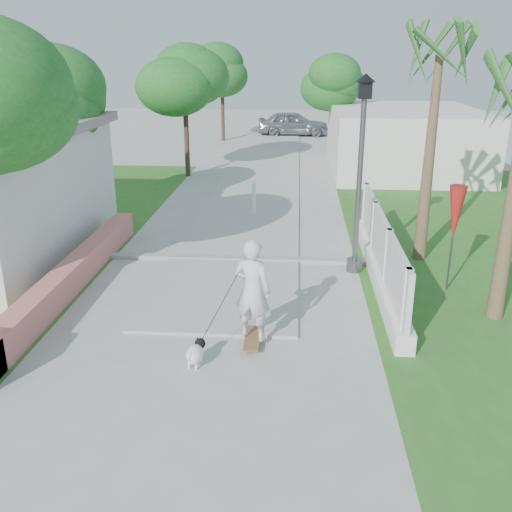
# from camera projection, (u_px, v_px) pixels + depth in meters

# --- Properties ---
(ground) EXTENTS (90.00, 90.00, 0.00)m
(ground) POSITION_uv_depth(u_px,v_px,m) (189.00, 400.00, 8.44)
(ground) COLOR #B7B7B2
(ground) RESTS_ON ground
(path_strip) EXTENTS (3.20, 36.00, 0.06)m
(path_strip) POSITION_uv_depth(u_px,v_px,m) (266.00, 159.00, 27.20)
(path_strip) COLOR #B7B7B2
(path_strip) RESTS_ON ground
(curb) EXTENTS (6.50, 0.25, 0.10)m
(curb) POSITION_uv_depth(u_px,v_px,m) (234.00, 259.00, 14.06)
(curb) COLOR #999993
(curb) RESTS_ON ground
(grass_left) EXTENTS (8.00, 20.00, 0.01)m
(grass_left) POSITION_uv_depth(u_px,v_px,m) (0.00, 230.00, 16.42)
(grass_left) COLOR #2E6B22
(grass_left) RESTS_ON ground
(grass_right) EXTENTS (8.00, 20.00, 0.01)m
(grass_right) POSITION_uv_depth(u_px,v_px,m) (498.00, 241.00, 15.47)
(grass_right) COLOR #2E6B22
(grass_right) RESTS_ON ground
(pink_wall) EXTENTS (0.45, 8.20, 0.80)m
(pink_wall) POSITION_uv_depth(u_px,v_px,m) (64.00, 283.00, 11.90)
(pink_wall) COLOR #C17363
(pink_wall) RESTS_ON ground
(lattice_fence) EXTENTS (0.35, 7.00, 1.50)m
(lattice_fence) POSITION_uv_depth(u_px,v_px,m) (380.00, 257.00, 12.72)
(lattice_fence) COLOR white
(lattice_fence) RESTS_ON ground
(building_right) EXTENTS (6.00, 8.00, 2.60)m
(building_right) POSITION_uv_depth(u_px,v_px,m) (402.00, 139.00, 24.49)
(building_right) COLOR silver
(building_right) RESTS_ON ground
(street_lamp) EXTENTS (0.44, 0.44, 4.44)m
(street_lamp) POSITION_uv_depth(u_px,v_px,m) (360.00, 169.00, 12.58)
(street_lamp) COLOR #59595E
(street_lamp) RESTS_ON ground
(bollard) EXTENTS (0.14, 0.14, 1.09)m
(bollard) POSITION_uv_depth(u_px,v_px,m) (254.00, 198.00, 17.62)
(bollard) COLOR white
(bollard) RESTS_ON ground
(patio_umbrella) EXTENTS (0.36, 0.36, 2.30)m
(patio_umbrella) POSITION_uv_depth(u_px,v_px,m) (455.00, 215.00, 11.77)
(patio_umbrella) COLOR #59595E
(patio_umbrella) RESTS_ON ground
(tree_left_mid) EXTENTS (3.20, 3.20, 4.85)m
(tree_left_mid) POSITION_uv_depth(u_px,v_px,m) (43.00, 105.00, 15.59)
(tree_left_mid) COLOR #4C3826
(tree_left_mid) RESTS_ON ground
(tree_path_left) EXTENTS (3.40, 3.40, 5.23)m
(tree_path_left) POSITION_uv_depth(u_px,v_px,m) (185.00, 80.00, 22.35)
(tree_path_left) COLOR #4C3826
(tree_path_left) RESTS_ON ground
(tree_path_right) EXTENTS (3.00, 3.00, 4.79)m
(tree_path_right) POSITION_uv_depth(u_px,v_px,m) (337.00, 84.00, 25.79)
(tree_path_right) COLOR #4C3826
(tree_path_right) RESTS_ON ground
(tree_path_far) EXTENTS (3.20, 3.20, 5.17)m
(tree_path_far) POSITION_uv_depth(u_px,v_px,m) (222.00, 71.00, 31.72)
(tree_path_far) COLOR #4C3826
(tree_path_far) RESTS_ON ground
(palm_far) EXTENTS (1.80, 1.80, 5.30)m
(palm_far) POSITION_uv_depth(u_px,v_px,m) (438.00, 70.00, 12.71)
(palm_far) COLOR brown
(palm_far) RESTS_ON ground
(skateboarder) EXTENTS (1.26, 1.12, 1.93)m
(skateboarder) POSITION_uv_depth(u_px,v_px,m) (237.00, 298.00, 9.68)
(skateboarder) COLOR brown
(skateboarder) RESTS_ON ground
(dog) EXTENTS (0.37, 0.60, 0.42)m
(dog) POSITION_uv_depth(u_px,v_px,m) (196.00, 353.00, 9.31)
(dog) COLOR white
(dog) RESTS_ON ground
(parked_car) EXTENTS (4.33, 1.85, 1.46)m
(parked_car) POSITION_uv_depth(u_px,v_px,m) (293.00, 123.00, 34.79)
(parked_car) COLOR #9EA1A5
(parked_car) RESTS_ON ground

